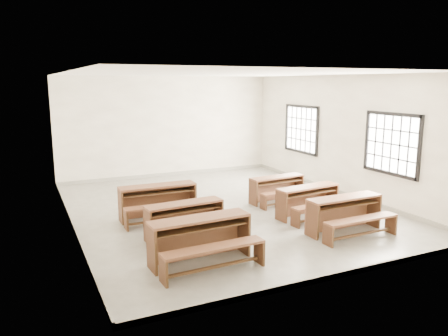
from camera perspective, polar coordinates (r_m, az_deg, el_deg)
name	(u,v)px	position (r m, az deg, el deg)	size (l,w,h in m)	color
room	(227,120)	(10.27, 0.46, 6.31)	(8.50, 8.50, 3.20)	gray
desk_set_0	(201,237)	(7.41, -2.98, -8.99)	(1.78, 0.98, 0.78)	brown
desk_set_1	(185,218)	(8.60, -5.05, -6.48)	(1.62, 0.93, 0.70)	brown
desk_set_2	(159,199)	(9.84, -8.54, -4.07)	(1.72, 0.91, 0.77)	brown
desk_set_3	(346,212)	(9.20, 15.60, -5.56)	(1.65, 0.87, 0.74)	brown
desk_set_4	(309,199)	(10.08, 11.06, -4.01)	(1.63, 0.97, 0.70)	brown
desk_set_5	(278,187)	(11.18, 7.05, -2.51)	(1.52, 0.87, 0.66)	brown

